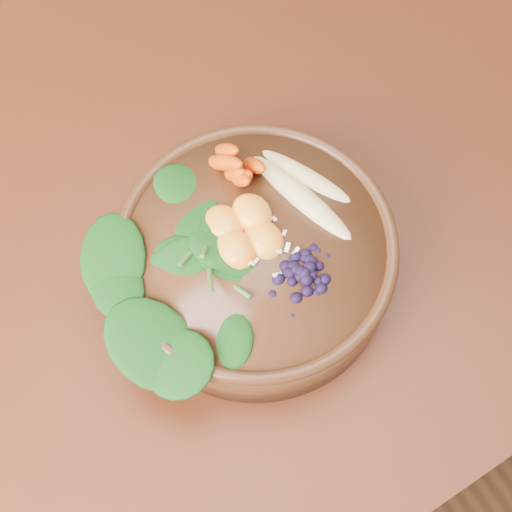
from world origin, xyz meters
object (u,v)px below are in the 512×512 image
dining_table (374,144)px  blueberry_pile (306,268)px  kale_heap (180,231)px  banana_halves (304,180)px  mandarin_cluster (243,225)px  carrot_cluster (229,147)px  stoneware_bowl (256,260)px

dining_table → blueberry_pile: blueberry_pile is taller
kale_heap → blueberry_pile: kale_heap is taller
banana_halves → kale_heap: bearing=156.5°
dining_table → banana_halves: (-0.19, -0.09, 0.19)m
blueberry_pile → mandarin_cluster: bearing=109.4°
kale_heap → carrot_cluster: 0.11m
stoneware_bowl → dining_table: bearing=23.1°
dining_table → stoneware_bowl: 0.33m
stoneware_bowl → mandarin_cluster: (-0.00, 0.02, 0.06)m
stoneware_bowl → kale_heap: bearing=145.6°
carrot_cluster → mandarin_cluster: 0.09m
banana_halves → mandarin_cluster: (-0.09, -0.01, 0.00)m
carrot_cluster → mandarin_cluster: bearing=-129.8°
dining_table → stoneware_bowl: size_ratio=5.04×
dining_table → blueberry_pile: size_ratio=10.91×
dining_table → kale_heap: size_ratio=7.69×
mandarin_cluster → blueberry_pile: blueberry_pile is taller
kale_heap → dining_table: bearing=11.8°
stoneware_bowl → carrot_cluster: 0.13m
stoneware_bowl → carrot_cluster: (0.03, 0.10, 0.09)m
stoneware_bowl → blueberry_pile: (0.02, -0.06, 0.06)m
dining_table → kale_heap: 0.41m
dining_table → blueberry_pile: (-0.25, -0.18, 0.20)m
dining_table → carrot_cluster: bearing=-175.5°
dining_table → stoneware_bowl: bearing=-156.9°
stoneware_bowl → carrot_cluster: size_ratio=3.62×
dining_table → blueberry_pile: bearing=-144.8°
dining_table → banana_halves: 0.29m
blueberry_pile → stoneware_bowl: bearing=111.5°
banana_halves → blueberry_pile: bearing=-141.5°
banana_halves → stoneware_bowl: bearing=-177.3°
carrot_cluster → banana_halves: carrot_cluster is taller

